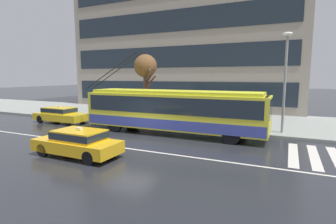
{
  "coord_description": "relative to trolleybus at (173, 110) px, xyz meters",
  "views": [
    {
      "loc": [
        8.15,
        -12.48,
        3.75
      ],
      "look_at": [
        0.87,
        3.24,
        1.4
      ],
      "focal_mm": 28.11,
      "sensor_mm": 36.0,
      "label": 1
    }
  ],
  "objects": [
    {
      "name": "lane_centre_line",
      "position": [
        -1.3,
        -4.29,
        -1.57
      ],
      "size": [
        72.0,
        0.14,
        0.01
      ],
      "primitive_type": "cube",
      "color": "silver",
      "rests_on": "ground_plane"
    },
    {
      "name": "taxi_oncoming_near",
      "position": [
        -2.08,
        -6.39,
        -0.87
      ],
      "size": [
        4.26,
        1.8,
        1.39
      ],
      "color": "yellow",
      "rests_on": "ground_plane"
    },
    {
      "name": "trolleybus",
      "position": [
        0.0,
        0.0,
        0.0
      ],
      "size": [
        12.91,
        2.5,
        5.43
      ],
      "color": "yellow",
      "rests_on": "ground_plane"
    },
    {
      "name": "crosswalk_stripe_edge_near",
      "position": [
        7.18,
        -1.75,
        -1.57
      ],
      "size": [
        0.44,
        4.4,
        0.01
      ],
      "primitive_type": "cube",
      "color": "beige",
      "rests_on": "ground_plane"
    },
    {
      "name": "pedestrian_waiting_by_pole",
      "position": [
        -2.11,
        4.39,
        0.22
      ],
      "size": [
        1.45,
        1.45,
        2.02
      ],
      "color": "#21324E",
      "rests_on": "sidewalk_slab"
    },
    {
      "name": "street_lamp",
      "position": [
        6.54,
        2.72,
        2.34
      ],
      "size": [
        0.6,
        0.32,
        6.34
      ],
      "color": "gray",
      "rests_on": "sidewalk_slab"
    },
    {
      "name": "ground_plane",
      "position": [
        -1.3,
        -3.09,
        -1.57
      ],
      "size": [
        160.0,
        160.0,
        0.0
      ],
      "primitive_type": "plane",
      "color": "#25272C"
    },
    {
      "name": "crosswalk_stripe_inner_a",
      "position": [
        8.08,
        -1.75,
        -1.57
      ],
      "size": [
        0.44,
        4.4,
        0.01
      ],
      "primitive_type": "cube",
      "color": "beige",
      "rests_on": "ground_plane"
    },
    {
      "name": "taxi_queued_behind_bus",
      "position": [
        -10.02,
        -0.03,
        -0.87
      ],
      "size": [
        4.51,
        1.8,
        1.39
      ],
      "color": "yellow",
      "rests_on": "ground_plane"
    },
    {
      "name": "pedestrian_approaching_curb",
      "position": [
        2.24,
        2.39,
        0.12
      ],
      "size": [
        1.16,
        1.16,
        1.94
      ],
      "color": "#2C344B",
      "rests_on": "sidewalk_slab"
    },
    {
      "name": "pedestrian_walking_past",
      "position": [
        -1.54,
        3.02,
        0.15
      ],
      "size": [
        1.32,
        1.32,
        1.97
      ],
      "color": "#251E2D",
      "rests_on": "sidewalk_slab"
    },
    {
      "name": "street_tree_bare",
      "position": [
        -3.89,
        3.27,
        2.84
      ],
      "size": [
        1.93,
        2.25,
        5.39
      ],
      "color": "brown",
      "rests_on": "sidewalk_slab"
    },
    {
      "name": "sidewalk_slab",
      "position": [
        -1.3,
        6.6,
        -1.5
      ],
      "size": [
        80.0,
        10.0,
        0.14
      ],
      "primitive_type": "cube",
      "color": "gray",
      "rests_on": "ground_plane"
    },
    {
      "name": "pedestrian_at_shelter",
      "position": [
        -3.06,
        3.76,
        0.16
      ],
      "size": [
        1.42,
        1.42,
        1.94
      ],
      "color": "#44423C",
      "rests_on": "sidewalk_slab"
    }
  ]
}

